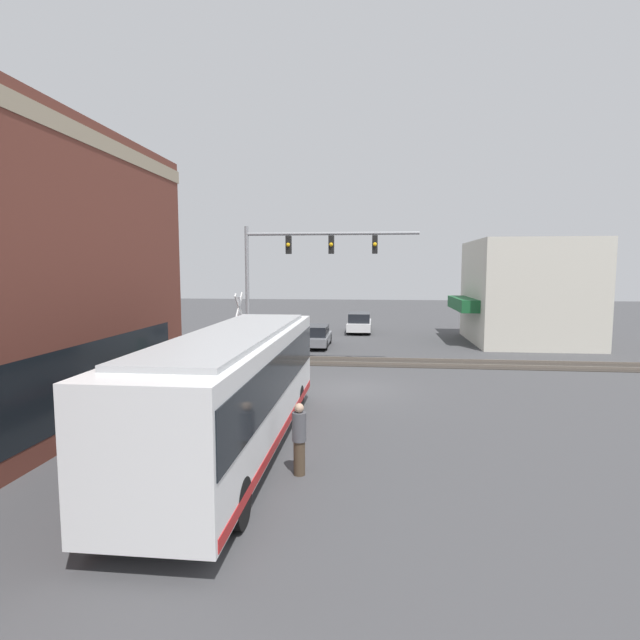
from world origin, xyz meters
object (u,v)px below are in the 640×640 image
Objects in this scene: city_bus at (236,385)px; parked_car_grey at (315,337)px; pedestrian_near_bus at (299,438)px; crossing_signal at (239,324)px; parked_car_white at (359,323)px; pedestrian_at_crossing at (265,353)px.

parked_car_grey is at bearing -0.00° from city_bus.
crossing_signal is at bearing 21.46° from pedestrian_near_bus.
crossing_signal is at bearing 160.37° from parked_car_white.
city_bus reaches higher than parked_car_grey.
city_bus is 2.42× the size of parked_car_white.
crossing_signal reaches higher than parked_car_white.
parked_car_grey is 8.04m from parked_car_white.
city_bus is 11.14m from crossing_signal.
crossing_signal reaches higher than pedestrian_near_bus.
pedestrian_near_bus is at bearing -174.42° from parked_car_grey.
pedestrian_at_crossing is (12.03, 3.50, -0.02)m from pedestrian_near_bus.
pedestrian_at_crossing reaches higher than parked_car_white.
parked_car_grey is 2.56× the size of pedestrian_at_crossing.
parked_car_grey is 0.93× the size of parked_car_white.
pedestrian_near_bus is 1.02× the size of pedestrian_at_crossing.
parked_car_grey is 19.89m from pedestrian_near_bus.
parked_car_white is 15.93m from pedestrian_at_crossing.
crossing_signal is 2.15× the size of pedestrian_near_bus.
pedestrian_near_bus reaches higher than parked_car_grey.
crossing_signal is 8.32m from parked_car_grey.
parked_car_white is (26.01, -2.60, -1.11)m from city_bus.
pedestrian_at_crossing is at bearing 168.58° from parked_car_grey.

